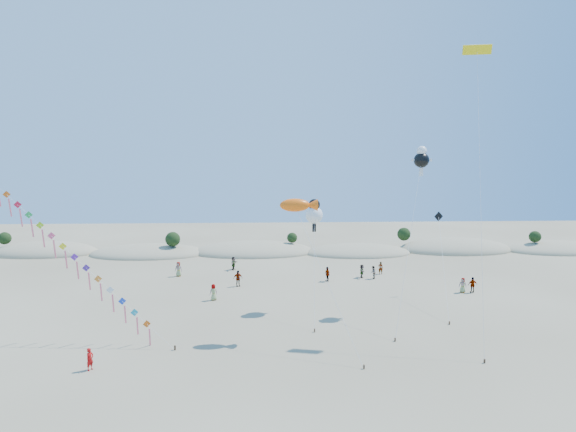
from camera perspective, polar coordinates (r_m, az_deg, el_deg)
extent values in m
plane|color=#7A6F54|center=(31.80, -6.24, -20.35)|extent=(160.00, 160.00, 0.00)
ellipsoid|color=gray|center=(82.89, -26.85, -3.97)|extent=(16.00, 8.80, 3.60)
ellipsoid|color=#1A3B15|center=(82.73, -26.88, -3.30)|extent=(12.80, 5.76, 0.64)
ellipsoid|color=gray|center=(76.39, -16.24, -4.37)|extent=(17.60, 9.68, 3.00)
ellipsoid|color=#1A3B15|center=(76.24, -16.26, -3.76)|extent=(14.08, 6.34, 0.70)
ellipsoid|color=gray|center=(74.97, -4.10, -4.32)|extent=(19.00, 10.45, 3.40)
ellipsoid|color=#1A3B15|center=(74.79, -4.11, -3.62)|extent=(15.20, 6.84, 0.76)
ellipsoid|color=gray|center=(74.91, 8.24, -4.38)|extent=(16.40, 9.02, 2.80)
ellipsoid|color=#1A3B15|center=(74.76, 8.25, -3.80)|extent=(13.12, 5.90, 0.66)
ellipsoid|color=gray|center=(81.12, 19.19, -3.83)|extent=(18.00, 9.90, 3.80)
ellipsoid|color=#1A3B15|center=(80.94, 19.22, -3.10)|extent=(14.40, 6.48, 0.72)
ellipsoid|color=gray|center=(87.31, 29.30, -3.59)|extent=(16.80, 9.24, 3.00)
ellipsoid|color=#1A3B15|center=(87.17, 29.33, -3.06)|extent=(13.44, 6.05, 0.67)
sphere|color=black|center=(85.33, -30.56, -2.29)|extent=(1.90, 1.90, 1.90)
sphere|color=black|center=(73.95, -13.50, -2.70)|extent=(2.20, 2.20, 2.20)
sphere|color=black|center=(74.75, 0.49, -2.59)|extent=(1.60, 1.60, 1.60)
sphere|color=black|center=(79.13, 13.57, -2.11)|extent=(2.10, 2.10, 2.10)
sphere|color=black|center=(84.56, 27.23, -2.20)|extent=(1.80, 1.80, 1.80)
cube|color=#3F2D1E|center=(38.92, -13.25, -14.96)|extent=(0.12, 0.12, 0.35)
cylinder|color=silver|center=(44.09, -27.73, -0.55)|extent=(23.45, 8.23, 18.89)
cube|color=orange|center=(39.54, -16.39, -12.17)|extent=(1.15, 0.45, 1.21)
cube|color=#F86887|center=(39.91, -16.06, -13.65)|extent=(0.19, 0.45, 1.55)
cube|color=#189BB4|center=(39.86, -17.74, -10.83)|extent=(1.15, 0.45, 1.21)
cube|color=#F86887|center=(40.21, -17.41, -12.32)|extent=(0.19, 0.45, 1.55)
cube|color=blue|center=(40.23, -19.06, -9.51)|extent=(1.15, 0.45, 1.21)
cube|color=#F86887|center=(40.54, -18.73, -11.00)|extent=(0.19, 0.45, 1.55)
cube|color=white|center=(40.63, -20.34, -8.22)|extent=(1.15, 0.45, 1.21)
cube|color=#F86887|center=(40.91, -20.01, -9.70)|extent=(0.19, 0.45, 1.55)
cube|color=orange|center=(41.07, -21.59, -6.94)|extent=(1.15, 0.45, 1.21)
cube|color=#F86887|center=(41.33, -21.26, -8.42)|extent=(0.19, 0.45, 1.55)
cube|color=#4C2490|center=(41.55, -22.81, -5.69)|extent=(1.15, 0.45, 1.21)
cube|color=#F86887|center=(41.78, -22.48, -7.16)|extent=(0.19, 0.45, 1.55)
cube|color=purple|center=(42.07, -23.99, -4.47)|extent=(1.15, 0.45, 1.21)
cube|color=#F86887|center=(42.27, -23.66, -5.92)|extent=(0.19, 0.45, 1.55)
cube|color=yellow|center=(42.63, -25.13, -3.27)|extent=(1.15, 0.45, 1.21)
cube|color=#F86887|center=(42.80, -24.81, -4.72)|extent=(0.19, 0.45, 1.55)
cube|color=#FF507B|center=(43.22, -26.25, -2.11)|extent=(1.15, 0.45, 1.21)
cube|color=#F86887|center=(43.36, -25.93, -3.54)|extent=(0.19, 0.45, 1.55)
cube|color=#9ED919|center=(43.84, -27.33, -0.98)|extent=(1.15, 0.45, 1.21)
cube|color=#F86887|center=(43.96, -27.01, -2.39)|extent=(0.19, 0.45, 1.55)
cube|color=green|center=(44.50, -28.38, 0.12)|extent=(1.15, 0.45, 1.21)
cube|color=#F86887|center=(44.59, -28.06, -1.27)|extent=(0.19, 0.45, 1.55)
cube|color=red|center=(45.18, -29.40, 1.19)|extent=(1.15, 0.45, 1.21)
cube|color=#F86887|center=(45.25, -29.08, -0.19)|extent=(0.19, 0.45, 1.55)
cube|color=orange|center=(45.89, -30.38, 2.23)|extent=(1.15, 0.45, 1.21)
cube|color=#F86887|center=(45.94, -30.07, 0.87)|extent=(0.19, 0.45, 1.55)
cube|color=#3F2D1E|center=(35.31, 8.99, -17.24)|extent=(0.10, 0.10, 0.30)
cylinder|color=silver|center=(36.68, 4.60, -7.62)|extent=(4.41, 7.39, 10.74)
ellipsoid|color=#FF600D|center=(39.16, 0.81, 1.30)|extent=(2.46, 1.08, 1.08)
cone|color=#FF600D|center=(39.27, 2.82, 1.30)|extent=(0.98, 0.98, 0.98)
cube|color=#3F2D1E|center=(41.55, 3.16, -13.38)|extent=(0.10, 0.10, 0.30)
cylinder|color=silver|center=(43.71, 3.14, -6.35)|extent=(0.66, 7.13, 9.09)
sphere|color=white|center=(46.44, 3.12, 0.12)|extent=(1.66, 1.66, 1.66)
sphere|color=black|center=(46.34, 3.13, 1.34)|extent=(1.11, 1.11, 1.11)
cube|color=black|center=(46.60, 3.11, -1.39)|extent=(0.35, 0.18, 0.80)
cube|color=#3F2D1E|center=(40.45, 12.57, -14.12)|extent=(0.10, 0.10, 0.30)
cylinder|color=silver|center=(43.51, 14.19, -3.08)|extent=(4.70, 9.24, 14.35)
sphere|color=black|center=(47.98, 15.54, 6.40)|extent=(1.45, 1.45, 1.45)
sphere|color=white|center=(47.99, 15.57, 7.43)|extent=(0.95, 0.95, 0.95)
cube|color=white|center=(48.00, 15.49, 5.05)|extent=(0.35, 0.18, 0.80)
cube|color=white|center=(47.77, 14.73, 6.42)|extent=(0.60, 0.15, 0.25)
cube|color=white|center=(48.21, 16.33, 6.37)|extent=(0.60, 0.15, 0.25)
cube|color=#3F2D1E|center=(38.44, 22.26, -15.63)|extent=(0.10, 0.10, 0.30)
cylinder|color=silver|center=(40.38, 21.85, 2.53)|extent=(2.43, 9.16, 23.65)
cube|color=yellow|center=(45.87, 21.50, 17.87)|extent=(2.38, 0.97, 0.84)
cube|color=black|center=(45.88, 21.49, 17.87)|extent=(2.30, 0.59, 0.19)
cube|color=#3F2D1E|center=(45.50, 18.59, -11.92)|extent=(0.10, 0.10, 0.30)
cylinder|color=silver|center=(49.76, 17.94, -5.53)|extent=(2.66, 10.78, 8.28)
cube|color=black|center=(54.52, 17.42, -0.05)|extent=(1.06, 0.31, 1.09)
imported|color=#A80D0D|center=(37.09, -22.43, -15.42)|extent=(0.59, 0.68, 1.57)
imported|color=slate|center=(50.56, -8.83, -8.92)|extent=(0.98, 0.87, 1.68)
imported|color=slate|center=(55.43, -5.96, -7.37)|extent=(1.17, 0.77, 1.85)
imported|color=slate|center=(57.57, 4.68, -6.88)|extent=(0.76, 1.10, 1.74)
imported|color=slate|center=(59.77, 8.75, -6.47)|extent=(0.64, 1.55, 1.63)
imported|color=slate|center=(61.96, 10.92, -6.06)|extent=(0.68, 0.56, 1.59)
imported|color=slate|center=(59.40, 10.05, -6.61)|extent=(0.80, 0.91, 1.58)
imported|color=slate|center=(61.25, -12.85, -6.16)|extent=(0.94, 0.66, 1.80)
imported|color=slate|center=(56.38, 21.04, -7.64)|extent=(1.02, 0.47, 1.70)
imported|color=slate|center=(56.07, 20.01, -7.71)|extent=(0.95, 0.86, 1.62)
imported|color=slate|center=(63.52, -6.47, -5.60)|extent=(1.02, 1.67, 1.72)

